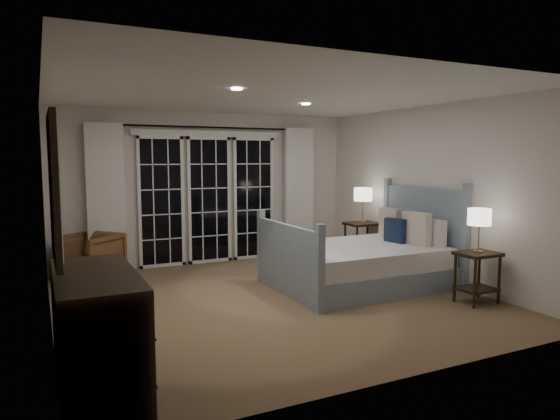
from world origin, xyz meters
name	(u,v)px	position (x,y,z in m)	size (l,w,h in m)	color
floor	(272,299)	(0.00, 0.00, 0.00)	(5.00, 5.00, 0.00)	brown
ceiling	(272,95)	(0.00, 0.00, 2.50)	(5.00, 5.00, 0.00)	silver
wall_left	(46,208)	(-2.50, 0.00, 1.25)	(0.02, 5.00, 2.50)	silver
wall_right	(429,193)	(2.50, 0.00, 1.25)	(0.02, 5.00, 2.50)	silver
wall_back	(208,188)	(0.00, 2.50, 1.25)	(5.00, 0.02, 2.50)	silver
wall_front	(408,223)	(0.00, -2.50, 1.25)	(5.00, 0.02, 2.50)	silver
french_doors	(209,198)	(0.00, 2.46, 1.09)	(2.50, 0.04, 2.20)	black
curtain_rod	(209,127)	(0.00, 2.40, 2.25)	(0.03, 0.03, 3.50)	black
curtain_left	(106,198)	(-1.65, 2.38, 1.15)	(0.55, 0.10, 2.25)	white
curtain_right	(299,192)	(1.65, 2.38, 1.15)	(0.55, 0.10, 2.25)	white
downlight_a	(306,104)	(0.80, 0.60, 2.49)	(0.12, 0.12, 0.01)	white
downlight_b	(237,89)	(-0.60, -0.40, 2.49)	(0.12, 0.12, 0.01)	white
bed	(363,262)	(1.41, 0.06, 0.33)	(2.27, 1.63, 1.33)	#8594A1
nightstand_left	(477,270)	(2.16, -1.23, 0.41)	(0.48, 0.38, 0.62)	black
nightstand_right	(362,237)	(2.22, 1.21, 0.46)	(0.54, 0.43, 0.69)	black
lamp_left	(479,218)	(2.16, -1.23, 1.04)	(0.27, 0.27, 0.53)	#B49748
lamp_right	(363,195)	(2.22, 1.21, 1.15)	(0.30, 0.30, 0.57)	#B49748
armchair	(90,256)	(-1.92, 2.10, 0.34)	(0.72, 0.74, 0.67)	brown
dresser	(97,337)	(-2.23, -1.80, 0.47)	(0.57, 1.33, 0.94)	black
mirror	(54,188)	(-2.47, -1.80, 1.55)	(0.05, 0.85, 1.00)	black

